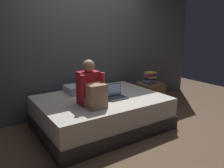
# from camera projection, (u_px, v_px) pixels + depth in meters

# --- Properties ---
(ground_plane) EXTENTS (8.00, 8.00, 0.00)m
(ground_plane) POSITION_uv_depth(u_px,v_px,m) (121.00, 130.00, 3.59)
(ground_plane) COLOR brown
(wall_back) EXTENTS (5.60, 0.10, 2.70)m
(wall_back) POSITION_uv_depth(u_px,v_px,m) (85.00, 41.00, 4.23)
(wall_back) COLOR #4C4F54
(wall_back) RESTS_ON ground_plane
(bed) EXTENTS (2.00, 1.50, 0.51)m
(bed) POSITION_uv_depth(u_px,v_px,m) (101.00, 112.00, 3.66)
(bed) COLOR #332D2B
(bed) RESTS_ON ground_plane
(nightstand) EXTENTS (0.44, 0.46, 0.52)m
(nightstand) POSITION_uv_depth(u_px,v_px,m) (150.00, 95.00, 4.55)
(nightstand) COLOR brown
(nightstand) RESTS_ON ground_plane
(person_sitting) EXTENTS (0.39, 0.44, 0.66)m
(person_sitting) POSITION_uv_depth(u_px,v_px,m) (91.00, 88.00, 3.18)
(person_sitting) COLOR #B21E28
(person_sitting) RESTS_ON bed
(laptop) EXTENTS (0.32, 0.23, 0.22)m
(laptop) POSITION_uv_depth(u_px,v_px,m) (115.00, 95.00, 3.55)
(laptop) COLOR #333842
(laptop) RESTS_ON bed
(pillow) EXTENTS (0.56, 0.36, 0.13)m
(pillow) POSITION_uv_depth(u_px,v_px,m) (82.00, 88.00, 3.88)
(pillow) COLOR silver
(pillow) RESTS_ON bed
(book_stack) EXTENTS (0.24, 0.16, 0.23)m
(book_stack) POSITION_uv_depth(u_px,v_px,m) (150.00, 78.00, 4.45)
(book_stack) COLOR #703D84
(book_stack) RESTS_ON nightstand
(mug) EXTENTS (0.08, 0.08, 0.09)m
(mug) POSITION_uv_depth(u_px,v_px,m) (150.00, 83.00, 4.31)
(mug) COLOR #3D3D42
(mug) RESTS_ON nightstand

